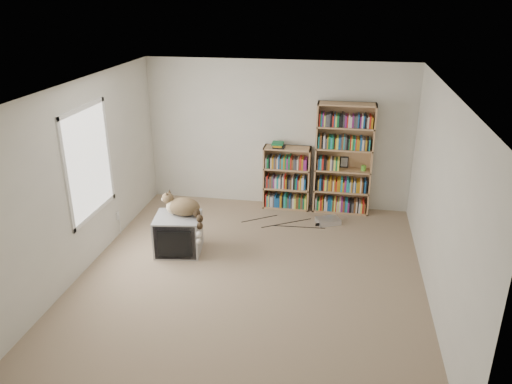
% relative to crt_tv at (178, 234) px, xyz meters
% --- Properties ---
extents(floor, '(4.50, 5.00, 0.01)m').
position_rel_crt_tv_xyz_m(floor, '(1.16, -0.50, -0.28)').
color(floor, tan).
rests_on(floor, ground).
extents(wall_back, '(4.50, 0.02, 2.50)m').
position_rel_crt_tv_xyz_m(wall_back, '(1.16, 2.00, 0.97)').
color(wall_back, beige).
rests_on(wall_back, floor).
extents(wall_front, '(4.50, 0.02, 2.50)m').
position_rel_crt_tv_xyz_m(wall_front, '(1.16, -3.00, 0.97)').
color(wall_front, beige).
rests_on(wall_front, floor).
extents(wall_left, '(0.02, 5.00, 2.50)m').
position_rel_crt_tv_xyz_m(wall_left, '(-1.09, -0.50, 0.97)').
color(wall_left, beige).
rests_on(wall_left, floor).
extents(wall_right, '(0.02, 5.00, 2.50)m').
position_rel_crt_tv_xyz_m(wall_right, '(3.41, -0.50, 0.97)').
color(wall_right, beige).
rests_on(wall_right, floor).
extents(ceiling, '(4.50, 5.00, 0.02)m').
position_rel_crt_tv_xyz_m(ceiling, '(1.16, -0.50, 2.22)').
color(ceiling, white).
rests_on(ceiling, wall_back).
extents(window, '(0.02, 1.22, 1.52)m').
position_rel_crt_tv_xyz_m(window, '(-1.08, -0.30, 1.12)').
color(window, white).
rests_on(window, wall_left).
extents(crt_tv, '(0.71, 0.66, 0.55)m').
position_rel_crt_tv_xyz_m(crt_tv, '(0.00, 0.00, 0.00)').
color(crt_tv, '#959597').
rests_on(crt_tv, floor).
extents(cat, '(0.69, 0.55, 0.57)m').
position_rel_crt_tv_xyz_m(cat, '(0.12, 0.02, 0.37)').
color(cat, '#332615').
rests_on(cat, crt_tv).
extents(bookcase_tall, '(0.93, 0.30, 1.87)m').
position_rel_crt_tv_xyz_m(bookcase_tall, '(2.28, 1.86, 0.61)').
color(bookcase_tall, tan).
rests_on(bookcase_tall, floor).
extents(bookcase_short, '(0.79, 0.30, 1.09)m').
position_rel_crt_tv_xyz_m(bookcase_short, '(1.35, 1.86, 0.23)').
color(bookcase_short, tan).
rests_on(bookcase_short, floor).
extents(book_stack, '(0.20, 0.27, 0.09)m').
position_rel_crt_tv_xyz_m(book_stack, '(1.20, 1.81, 0.86)').
color(book_stack, red).
rests_on(book_stack, bookcase_short).
extents(green_mug, '(0.08, 0.08, 0.09)m').
position_rel_crt_tv_xyz_m(green_mug, '(2.62, 1.84, 0.53)').
color(green_mug, '#59B433').
rests_on(green_mug, bookcase_tall).
extents(framed_print, '(0.14, 0.05, 0.18)m').
position_rel_crt_tv_xyz_m(framed_print, '(2.30, 1.94, 0.58)').
color(framed_print, black).
rests_on(framed_print, bookcase_tall).
extents(dvd_player, '(0.44, 0.39, 0.08)m').
position_rel_crt_tv_xyz_m(dvd_player, '(2.10, 1.30, -0.23)').
color(dvd_player, silver).
rests_on(dvd_player, floor).
extents(wall_outlet, '(0.01, 0.08, 0.13)m').
position_rel_crt_tv_xyz_m(wall_outlet, '(-1.08, 0.34, 0.04)').
color(wall_outlet, silver).
rests_on(wall_outlet, wall_left).
extents(floor_cables, '(1.20, 0.70, 0.01)m').
position_rel_crt_tv_xyz_m(floor_cables, '(1.47, 1.18, -0.27)').
color(floor_cables, black).
rests_on(floor_cables, floor).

